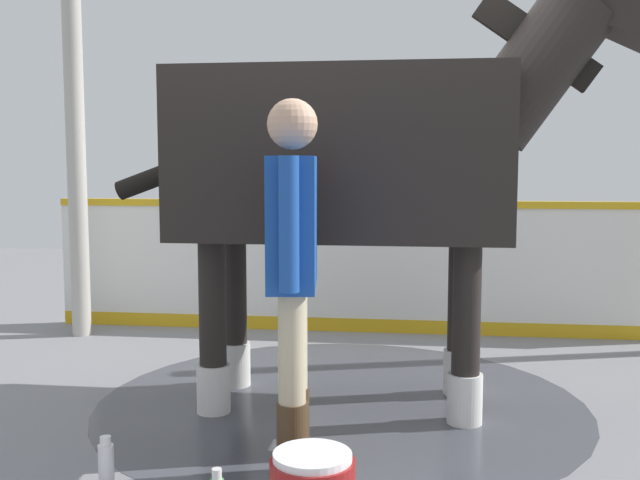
% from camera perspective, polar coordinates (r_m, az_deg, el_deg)
% --- Properties ---
extents(ground_plane, '(16.00, 16.00, 0.02)m').
position_cam_1_polar(ground_plane, '(4.96, 0.10, -11.50)').
color(ground_plane, gray).
extents(wet_patch, '(3.01, 3.01, 0.00)m').
position_cam_1_polar(wet_patch, '(4.68, 1.63, -12.44)').
color(wet_patch, '#42444C').
rests_on(wet_patch, ground).
extents(barrier_wall, '(0.73, 5.50, 1.16)m').
position_cam_1_polar(barrier_wall, '(6.47, 3.38, -2.42)').
color(barrier_wall, white).
rests_on(barrier_wall, ground).
extents(roof_post_far, '(0.16, 0.16, 2.94)m').
position_cam_1_polar(roof_post_far, '(6.60, -18.31, 5.57)').
color(roof_post_far, '#B7B2A8').
rests_on(roof_post_far, ground).
extents(horse, '(1.20, 3.32, 2.65)m').
position_cam_1_polar(horse, '(4.43, 3.25, 6.35)').
color(horse, black).
rests_on(horse, ground).
extents(handler, '(0.71, 0.24, 1.78)m').
position_cam_1_polar(handler, '(3.52, -2.11, -1.16)').
color(handler, '#47331E').
rests_on(handler, ground).
extents(bottle_shampoo, '(0.07, 0.07, 0.22)m').
position_cam_1_polar(bottle_shampoo, '(3.70, -16.20, -16.12)').
color(bottle_shampoo, white).
rests_on(bottle_shampoo, ground).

